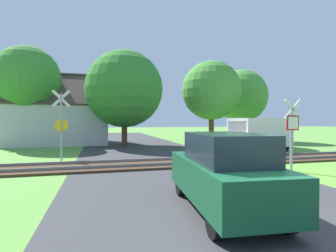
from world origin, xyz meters
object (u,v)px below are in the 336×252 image
at_px(parked_car, 224,172).
at_px(mail_truck, 259,133).
at_px(tree_far, 241,96).
at_px(tree_left, 27,78).
at_px(house, 60,122).
at_px(tree_center, 124,89).
at_px(tree_right, 211,91).
at_px(stop_sign_near, 292,129).
at_px(crossing_sign_far, 61,122).

bearing_deg(parked_car, mail_truck, 57.55).
xyz_separation_m(tree_far, mail_truck, (-3.90, -8.92, -3.38)).
relative_size(tree_far, tree_left, 0.91).
height_order(house, parked_car, house).
bearing_deg(tree_far, parked_car, -121.32).
bearing_deg(tree_center, parked_car, -87.38).
bearing_deg(tree_right, stop_sign_near, -99.09).
distance_m(tree_far, parked_car, 22.31).
distance_m(mail_truck, parked_car, 12.42).
height_order(house, tree_left, tree_left).
bearing_deg(stop_sign_near, tree_far, -116.90).
xyz_separation_m(crossing_sign_far, tree_left, (-3.69, 9.15, 3.46)).
xyz_separation_m(tree_right, parked_car, (-6.73, -15.66, -3.80)).
bearing_deg(tree_left, tree_right, -8.00).
height_order(crossing_sign_far, tree_center, tree_center).
distance_m(crossing_sign_far, tree_right, 13.59).
bearing_deg(crossing_sign_far, tree_right, 27.77).
height_order(tree_center, parked_car, tree_center).
bearing_deg(crossing_sign_far, parked_car, -66.14).
relative_size(crossing_sign_far, house, 0.42).
xyz_separation_m(stop_sign_near, parked_car, (-4.78, -3.50, -0.84)).
bearing_deg(tree_right, house, 162.52).
bearing_deg(parked_car, house, 112.23).
distance_m(crossing_sign_far, tree_left, 10.46).
bearing_deg(mail_truck, crossing_sign_far, 82.43).
relative_size(mail_truck, parked_car, 1.26).
bearing_deg(tree_center, tree_far, 12.29).
relative_size(tree_right, tree_center, 0.93).
xyz_separation_m(tree_far, parked_car, (-11.43, -18.79, -3.72)).
bearing_deg(tree_far, mail_truck, -113.61).
bearing_deg(mail_truck, house, 40.76).
bearing_deg(tree_far, stop_sign_near, -113.51).
height_order(tree_center, tree_left, tree_left).
distance_m(crossing_sign_far, mail_truck, 12.21).
relative_size(stop_sign_near, tree_right, 0.41).
bearing_deg(stop_sign_near, mail_truck, -116.78).
distance_m(stop_sign_near, tree_far, 16.92).
bearing_deg(parked_car, stop_sign_near, 41.09).
height_order(stop_sign_near, mail_truck, stop_sign_near).
xyz_separation_m(tree_left, parked_car, (8.27, -17.76, -4.58)).
relative_size(tree_far, mail_truck, 1.41).
height_order(tree_far, tree_left, tree_left).
height_order(tree_right, parked_car, tree_right).
bearing_deg(tree_center, tree_left, 167.80).
height_order(crossing_sign_far, house, house).
xyz_separation_m(stop_sign_near, tree_left, (-13.05, 14.27, 3.75)).
bearing_deg(stop_sign_near, crossing_sign_far, -32.03).
height_order(crossing_sign_far, parked_car, crossing_sign_far).
bearing_deg(parked_car, tree_right, 71.67).
bearing_deg(parked_car, tree_left, 119.89).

